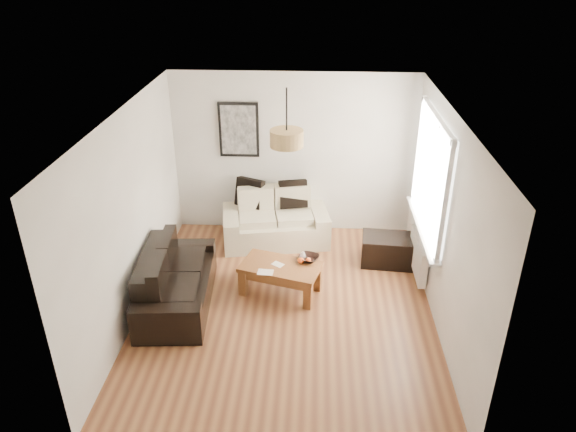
# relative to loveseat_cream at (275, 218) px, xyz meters

# --- Properties ---
(floor) EXTENTS (4.50, 4.50, 0.00)m
(floor) POSITION_rel_loveseat_cream_xyz_m (0.26, -1.78, -0.41)
(floor) COLOR brown
(floor) RESTS_ON ground
(ceiling) EXTENTS (3.80, 4.50, 0.00)m
(ceiling) POSITION_rel_loveseat_cream_xyz_m (0.26, -1.78, 2.19)
(ceiling) COLOR white
(ceiling) RESTS_ON floor
(wall_back) EXTENTS (3.80, 0.04, 2.60)m
(wall_back) POSITION_rel_loveseat_cream_xyz_m (0.26, 0.47, 0.89)
(wall_back) COLOR silver
(wall_back) RESTS_ON floor
(wall_front) EXTENTS (3.80, 0.04, 2.60)m
(wall_front) POSITION_rel_loveseat_cream_xyz_m (0.26, -4.03, 0.89)
(wall_front) COLOR silver
(wall_front) RESTS_ON floor
(wall_left) EXTENTS (0.04, 4.50, 2.60)m
(wall_left) POSITION_rel_loveseat_cream_xyz_m (-1.64, -1.78, 0.89)
(wall_left) COLOR silver
(wall_left) RESTS_ON floor
(wall_right) EXTENTS (0.04, 4.50, 2.60)m
(wall_right) POSITION_rel_loveseat_cream_xyz_m (2.16, -1.78, 0.89)
(wall_right) COLOR silver
(wall_right) RESTS_ON floor
(window_bay) EXTENTS (0.14, 1.90, 1.60)m
(window_bay) POSITION_rel_loveseat_cream_xyz_m (2.12, -0.98, 1.19)
(window_bay) COLOR white
(window_bay) RESTS_ON wall_right
(radiator) EXTENTS (0.10, 0.90, 0.52)m
(radiator) POSITION_rel_loveseat_cream_xyz_m (2.08, -0.98, -0.03)
(radiator) COLOR white
(radiator) RESTS_ON wall_right
(poster) EXTENTS (0.62, 0.04, 0.87)m
(poster) POSITION_rel_loveseat_cream_xyz_m (-0.59, 0.44, 1.29)
(poster) COLOR black
(poster) RESTS_ON wall_back
(pendant_shade) EXTENTS (0.40, 0.40, 0.20)m
(pendant_shade) POSITION_rel_loveseat_cream_xyz_m (0.26, -1.48, 1.82)
(pendant_shade) COLOR tan
(pendant_shade) RESTS_ON ceiling
(loveseat_cream) EXTENTS (1.76, 1.15, 0.81)m
(loveseat_cream) POSITION_rel_loveseat_cream_xyz_m (0.00, 0.00, 0.00)
(loveseat_cream) COLOR beige
(loveseat_cream) RESTS_ON floor
(sofa_leather) EXTENTS (0.97, 1.80, 0.75)m
(sofa_leather) POSITION_rel_loveseat_cream_xyz_m (-1.17, -1.74, -0.03)
(sofa_leather) COLOR black
(sofa_leather) RESTS_ON floor
(coffee_table) EXTENTS (1.17, 0.85, 0.43)m
(coffee_table) POSITION_rel_loveseat_cream_xyz_m (0.18, -1.42, -0.19)
(coffee_table) COLOR brown
(coffee_table) RESTS_ON floor
(ottoman) EXTENTS (0.80, 0.55, 0.44)m
(ottoman) POSITION_rel_loveseat_cream_xyz_m (1.71, -0.58, -0.19)
(ottoman) COLOR black
(ottoman) RESTS_ON floor
(cushion_left) EXTENTS (0.47, 0.31, 0.45)m
(cushion_left) POSITION_rel_loveseat_cream_xyz_m (-0.42, 0.20, 0.34)
(cushion_left) COLOR black
(cushion_left) RESTS_ON loveseat_cream
(cushion_right) EXTENTS (0.46, 0.23, 0.44)m
(cushion_right) POSITION_rel_loveseat_cream_xyz_m (0.27, 0.20, 0.33)
(cushion_right) COLOR black
(cushion_right) RESTS_ON loveseat_cream
(fruit_bowl) EXTENTS (0.34, 0.34, 0.07)m
(fruit_bowl) POSITION_rel_loveseat_cream_xyz_m (0.55, -1.28, 0.06)
(fruit_bowl) COLOR black
(fruit_bowl) RESTS_ON coffee_table
(orange_a) EXTENTS (0.09, 0.09, 0.08)m
(orange_a) POSITION_rel_loveseat_cream_xyz_m (0.45, -1.35, 0.06)
(orange_a) COLOR #FF5215
(orange_a) RESTS_ON fruit_bowl
(orange_b) EXTENTS (0.07, 0.07, 0.07)m
(orange_b) POSITION_rel_loveseat_cream_xyz_m (0.55, -1.34, 0.06)
(orange_b) COLOR #F34F14
(orange_b) RESTS_ON fruit_bowl
(orange_c) EXTENTS (0.06, 0.06, 0.06)m
(orange_c) POSITION_rel_loveseat_cream_xyz_m (0.42, -1.34, 0.06)
(orange_c) COLOR orange
(orange_c) RESTS_ON fruit_bowl
(papers) EXTENTS (0.22, 0.16, 0.01)m
(papers) POSITION_rel_loveseat_cream_xyz_m (-0.01, -1.61, 0.03)
(papers) COLOR beige
(papers) RESTS_ON coffee_table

